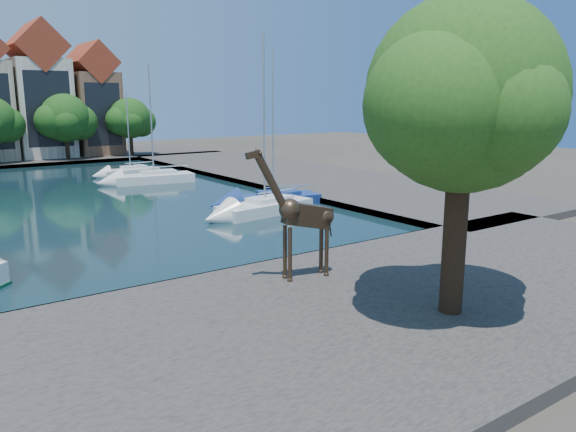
{
  "coord_description": "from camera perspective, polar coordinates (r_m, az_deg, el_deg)",
  "views": [
    {
      "loc": [
        -7.88,
        -20.78,
        7.81
      ],
      "look_at": [
        6.4,
        -0.76,
        2.62
      ],
      "focal_mm": 35.0,
      "sensor_mm": 36.0,
      "label": 1
    }
  ],
  "objects": [
    {
      "name": "ground",
      "position": [
        23.55,
        -14.03,
        -7.82
      ],
      "size": [
        160.0,
        160.0,
        0.0
      ],
      "primitive_type": "plane",
      "color": "#38332B",
      "rests_on": "ground"
    },
    {
      "name": "water_basin",
      "position": [
        46.12,
        -25.15,
        1.07
      ],
      "size": [
        38.0,
        50.0,
        0.08
      ],
      "primitive_type": "cube",
      "color": "black",
      "rests_on": "ground"
    },
    {
      "name": "near_quay",
      "position": [
        17.58,
        -5.34,
        -13.62
      ],
      "size": [
        50.0,
        14.0,
        0.5
      ],
      "primitive_type": "cube",
      "color": "#45413C",
      "rests_on": "ground"
    },
    {
      "name": "right_quay",
      "position": [
        56.06,
        0.77,
        4.16
      ],
      "size": [
        14.0,
        52.0,
        0.5
      ],
      "primitive_type": "cube",
      "color": "#45413C",
      "rests_on": "ground"
    },
    {
      "name": "plane_tree",
      "position": [
        19.46,
        17.59,
        10.96
      ],
      "size": [
        8.32,
        6.4,
        10.62
      ],
      "color": "#332114",
      "rests_on": "near_quay"
    },
    {
      "name": "townhouse_east_mid",
      "position": [
        78.49,
        -23.95,
        11.13
      ],
      "size": [
        6.43,
        9.18,
        16.65
      ],
      "color": "beige",
      "rests_on": "far_quay"
    },
    {
      "name": "townhouse_east_end",
      "position": [
        80.11,
        -19.27,
        10.76
      ],
      "size": [
        5.44,
        9.18,
        14.43
      ],
      "color": "brown",
      "rests_on": "far_quay"
    },
    {
      "name": "far_tree_east",
      "position": [
        73.55,
        -21.63,
        9.08
      ],
      "size": [
        7.54,
        5.8,
        7.84
      ],
      "color": "#332114",
      "rests_on": "far_quay"
    },
    {
      "name": "far_tree_far_east",
      "position": [
        75.91,
        -15.7,
        9.41
      ],
      "size": [
        6.76,
        5.2,
        7.36
      ],
      "color": "#332114",
      "rests_on": "far_quay"
    },
    {
      "name": "giraffe_statue",
      "position": [
        22.76,
        1.32,
        0.07
      ],
      "size": [
        3.76,
        1.0,
        5.37
      ],
      "color": "#3B2B1D",
      "rests_on": "near_quay"
    },
    {
      "name": "sailboat_right_a",
      "position": [
        38.16,
        -2.37,
        1.15
      ],
      "size": [
        7.19,
        3.38,
        11.87
      ],
      "color": "silver",
      "rests_on": "water_basin"
    },
    {
      "name": "sailboat_right_b",
      "position": [
        41.54,
        -1.5,
        1.93
      ],
      "size": [
        7.15,
        3.61,
        11.23
      ],
      "color": "navy",
      "rests_on": "water_basin"
    },
    {
      "name": "sailboat_right_c",
      "position": [
        53.64,
        -13.47,
        3.94
      ],
      "size": [
        7.44,
        3.54,
        10.71
      ],
      "color": "silver",
      "rests_on": "water_basin"
    },
    {
      "name": "sailboat_right_d",
      "position": [
        59.3,
        -15.71,
        4.48
      ],
      "size": [
        5.53,
        2.06,
        8.17
      ],
      "color": "silver",
      "rests_on": "water_basin"
    }
  ]
}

